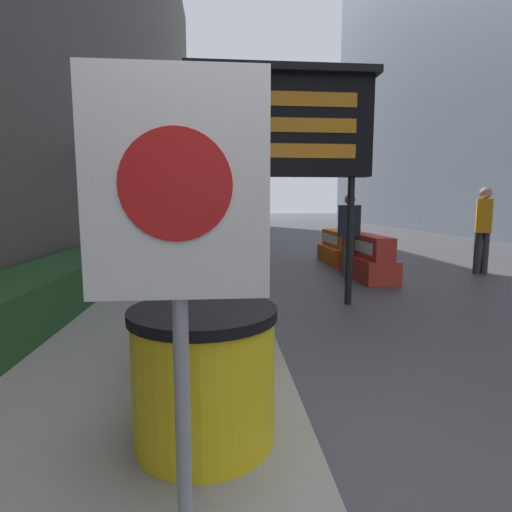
{
  "coord_description": "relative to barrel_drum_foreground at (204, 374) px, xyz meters",
  "views": [
    {
      "loc": [
        -0.54,
        -1.85,
        1.48
      ],
      "look_at": [
        0.32,
        7.88,
        0.2
      ],
      "focal_mm": 28.0,
      "sensor_mm": 36.0,
      "label": 1
    }
  ],
  "objects": [
    {
      "name": "jersey_barrier_orange_far",
      "position": [
        3.03,
        7.56,
        -0.16
      ],
      "size": [
        0.64,
        1.65,
        0.81
      ],
      "color": "orange",
      "rests_on": "ground_plane"
    },
    {
      "name": "ground_plane",
      "position": [
        0.65,
        -0.34,
        -0.52
      ],
      "size": [
        120.0,
        120.0,
        0.0
      ],
      "primitive_type": "plane",
      "color": "#3F3F42"
    },
    {
      "name": "pedestrian_worker",
      "position": [
        5.63,
        5.78,
        0.56
      ],
      "size": [
        0.49,
        0.56,
        1.82
      ],
      "rotation": [
        0.0,
        0.0,
        4.16
      ],
      "color": "#333338",
      "rests_on": "ground_plane"
    },
    {
      "name": "barrel_drum_middle",
      "position": [
        -0.02,
        0.92,
        0.0
      ],
      "size": [
        0.83,
        0.83,
        0.78
      ],
      "color": "yellow",
      "rests_on": "sidewalk_left"
    },
    {
      "name": "jersey_barrier_red_striped",
      "position": [
        3.03,
        5.5,
        -0.13
      ],
      "size": [
        0.62,
        1.81,
        0.87
      ],
      "color": "red",
      "rests_on": "ground_plane"
    },
    {
      "name": "message_board",
      "position": [
        0.96,
        3.46,
        2.03
      ],
      "size": [
        2.65,
        0.36,
        3.32
      ],
      "color": "black",
      "rests_on": "ground_plane"
    },
    {
      "name": "hedge_strip",
      "position": [
        -2.09,
        3.08,
        -0.11
      ],
      "size": [
        0.9,
        5.91,
        0.56
      ],
      "color": "#1E421E",
      "rests_on": "sidewalk_left"
    },
    {
      "name": "pedestrian_passerby",
      "position": [
        2.71,
        5.74,
        0.47
      ],
      "size": [
        0.51,
        0.41,
        1.68
      ],
      "rotation": [
        0.0,
        0.0,
        2.75
      ],
      "color": "#514C42",
      "rests_on": "ground_plane"
    },
    {
      "name": "warning_sign",
      "position": [
        -0.05,
        -0.73,
        0.9
      ],
      "size": [
        0.67,
        0.08,
        1.83
      ],
      "color": "gray",
      "rests_on": "sidewalk_left"
    },
    {
      "name": "barrel_drum_foreground",
      "position": [
        0.0,
        0.0,
        0.0
      ],
      "size": [
        0.83,
        0.83,
        0.78
      ],
      "color": "yellow",
      "rests_on": "sidewalk_left"
    },
    {
      "name": "traffic_cone_near",
      "position": [
        2.97,
        8.17,
        -0.17
      ],
      "size": [
        0.4,
        0.4,
        0.71
      ],
      "color": "black",
      "rests_on": "ground_plane"
    },
    {
      "name": "bare_tree",
      "position": [
        -1.87,
        7.1,
        1.2
      ],
      "size": [
        1.89,
        2.05,
        3.02
      ],
      "color": "#4C3D2D",
      "rests_on": "sidewalk_left"
    },
    {
      "name": "traffic_light_near_curb",
      "position": [
        1.28,
        11.76,
        2.68
      ],
      "size": [
        0.28,
        0.44,
        4.43
      ],
      "color": "#2D2D30",
      "rests_on": "ground_plane"
    }
  ]
}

